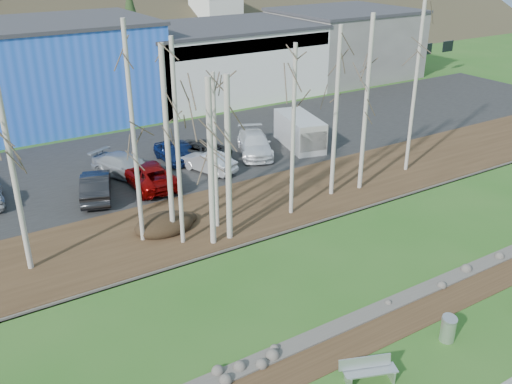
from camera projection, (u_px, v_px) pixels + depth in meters
ground at (440, 348)px, 22.06m from camera, size 200.00×200.00×0.00m
dirt_strip at (400, 320)px, 23.68m from camera, size 80.00×1.80×0.03m
near_bank_rocks at (383, 308)px, 24.45m from camera, size 80.00×0.80×0.50m
river at (323, 266)px, 27.61m from camera, size 80.00×8.00×0.90m
far_bank_rocks at (276, 232)px, 30.77m from camera, size 80.00×0.80×0.46m
far_bank at (245, 209)px, 33.21m from camera, size 80.00×7.00×0.15m
parking_lot at (170, 156)px, 41.30m from camera, size 80.00×14.00×0.14m
building_blue at (31, 74)px, 47.49m from camera, size 20.40×12.24×8.30m
building_white at (220, 60)px, 56.57m from camera, size 18.36×12.24×6.80m
building_grey at (344, 43)px, 64.30m from camera, size 14.28×12.24×7.30m
bench_intact at (368, 370)px, 20.26m from camera, size 2.02×1.23×0.98m
litter_bin at (448, 330)px, 22.32m from camera, size 0.68×0.68×1.00m
dirt_mound at (164, 224)px, 30.62m from camera, size 3.28×2.32×0.64m
birch_0 at (14, 176)px, 25.25m from camera, size 0.26×0.26×9.48m
birch_1 at (134, 138)px, 27.45m from camera, size 0.22×0.22×11.15m
birch_2 at (167, 145)px, 28.32m from camera, size 0.27×0.27×9.96m
birch_3 at (177, 147)px, 27.36m from camera, size 0.22×0.22×10.42m
birch_4 at (211, 164)px, 27.69m from camera, size 0.30×0.30×8.62m
birch_5 at (215, 153)px, 29.41m from camera, size 0.20×0.20×8.44m
birch_6 at (293, 133)px, 30.67m from camera, size 0.22×0.22×9.55m
birch_7 at (366, 106)px, 33.71m from camera, size 0.26×0.26×10.59m
birch_8 at (336, 114)px, 32.98m from camera, size 0.25×0.25×10.08m
birch_9 at (416, 82)px, 36.23m from camera, size 0.23×0.23×12.01m
birch_10 at (228, 161)px, 28.17m from camera, size 0.30×0.30×8.62m
car_1 at (96, 186)px, 34.16m from camera, size 3.14×5.08×1.58m
car_2 at (149, 175)px, 35.81m from camera, size 2.61×5.40×1.48m
car_3 at (126, 166)px, 37.20m from camera, size 4.11×5.55×1.49m
car_4 at (182, 151)px, 40.22m from camera, size 1.56×3.79×1.28m
car_5 at (208, 162)px, 38.09m from camera, size 2.73×4.36×1.36m
car_6 at (198, 149)px, 40.36m from camera, size 4.03×5.29×1.34m
car_7 at (255, 144)px, 41.17m from camera, size 4.14×5.74×1.54m
car_8 at (172, 153)px, 39.84m from camera, size 1.56×3.79×1.28m
van_white at (301, 132)px, 42.47m from camera, size 3.32×5.57×2.28m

